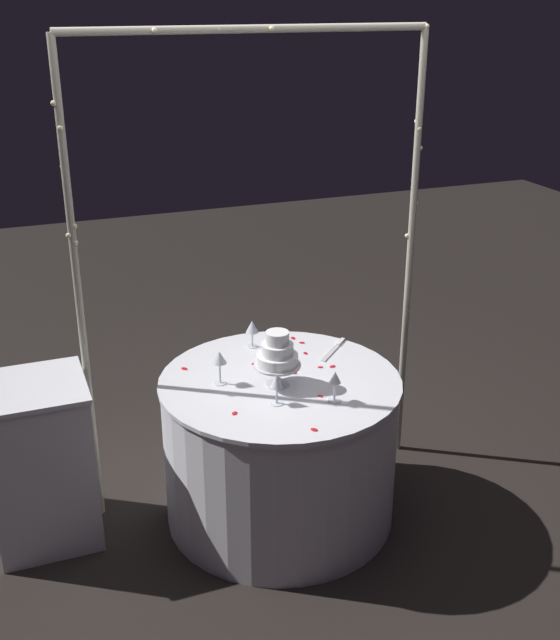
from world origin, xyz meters
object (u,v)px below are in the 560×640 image
decorative_arch (256,215)px  cake_knife (335,348)px  wine_glass_1 (277,383)px  main_table (280,448)px  wine_glass_3 (220,359)px  tiered_cake (277,355)px  wine_glass_2 (335,379)px  side_table (41,462)px  wine_glass_0 (253,328)px

decorative_arch → cake_knife: bearing=-14.7°
wine_glass_1 → decorative_arch: bearing=79.6°
main_table → wine_glass_3: (-0.28, 0.06, 0.51)m
decorative_arch → wine_glass_1: 0.83m
cake_knife → tiered_cake: bearing=-147.3°
main_table → wine_glass_3: size_ratio=6.96×
wine_glass_2 → wine_glass_3: wine_glass_3 is taller
side_table → cake_knife: (1.50, -0.02, 0.35)m
decorative_arch → tiered_cake: size_ratio=8.60×
side_table → cake_knife: 1.54m
wine_glass_1 → wine_glass_2: size_ratio=0.99×
main_table → side_table: (-1.12, 0.24, 0.03)m
wine_glass_0 → wine_glass_2: wine_glass_2 is taller
tiered_cake → wine_glass_0: 0.45m
decorative_arch → tiered_cake: (-0.03, -0.37, -0.57)m
decorative_arch → cake_knife: size_ratio=10.32×
main_table → cake_knife: size_ratio=5.15×
side_table → wine_glass_2: bearing=-22.4°
tiered_cake → wine_glass_3: tiered_cake is taller
wine_glass_2 → wine_glass_3: bearing=141.2°
decorative_arch → main_table: (-0.00, -0.32, -1.10)m
side_table → wine_glass_0: bearing=8.3°
main_table → wine_glass_3: bearing=166.8°
main_table → wine_glass_1: 0.54m
cake_knife → main_table: bearing=-150.0°
tiered_cake → wine_glass_1: size_ratio=1.84×
wine_glass_3 → cake_knife: bearing=13.4°
wine_glass_1 → wine_glass_3: size_ratio=0.88×
main_table → tiered_cake: (-0.03, -0.05, 0.53)m
side_table → tiered_cake: 1.23m
side_table → wine_glass_2: size_ratio=5.51×
tiered_cake → wine_glass_3: bearing=155.9°
wine_glass_0 → wine_glass_1: bearing=-99.3°
wine_glass_1 → side_table: bearing=155.9°
wine_glass_3 → tiered_cake: bearing=-24.1°
tiered_cake → cake_knife: size_ratio=1.20×
main_table → wine_glass_1: size_ratio=7.90×
side_table → wine_glass_3: wine_glass_3 is taller
main_table → wine_glass_1: (-0.10, -0.22, 0.48)m
wine_glass_3 → cake_knife: (0.66, 0.16, -0.12)m
wine_glass_0 → wine_glass_3: size_ratio=0.87×
tiered_cake → wine_glass_2: (0.18, -0.24, -0.05)m
decorative_arch → wine_glass_1: bearing=-100.4°
wine_glass_0 → cake_knife: bearing=-25.2°
wine_glass_0 → main_table: bearing=-90.5°
wine_glass_1 → cake_knife: 0.66m
wine_glass_0 → decorative_arch: bearing=-91.6°
wine_glass_0 → cake_knife: 0.44m
wine_glass_1 → wine_glass_3: (-0.18, 0.28, 0.02)m
wine_glass_0 → wine_glass_1: (-0.10, -0.62, -0.00)m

